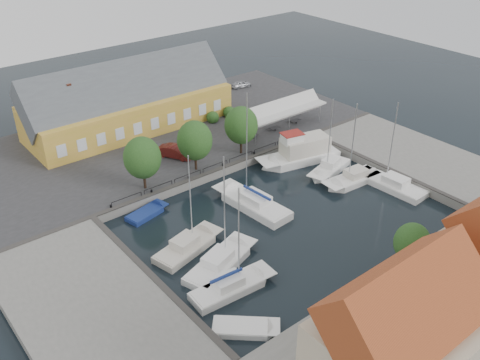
# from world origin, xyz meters

# --- Properties ---
(ground) EXTENTS (140.00, 140.00, 0.00)m
(ground) POSITION_xyz_m (0.00, 0.00, 0.00)
(ground) COLOR black
(ground) RESTS_ON ground
(north_quay) EXTENTS (56.00, 26.00, 1.00)m
(north_quay) POSITION_xyz_m (0.00, 23.00, 0.50)
(north_quay) COLOR #2D2D30
(north_quay) RESTS_ON ground
(west_quay) EXTENTS (12.00, 24.00, 1.00)m
(west_quay) POSITION_xyz_m (-22.00, -2.00, 0.50)
(west_quay) COLOR slate
(west_quay) RESTS_ON ground
(east_quay) EXTENTS (12.00, 24.00, 1.00)m
(east_quay) POSITION_xyz_m (22.00, -2.00, 0.50)
(east_quay) COLOR slate
(east_quay) RESTS_ON ground
(south_bank) EXTENTS (56.00, 14.00, 1.00)m
(south_bank) POSITION_xyz_m (0.00, -21.00, 0.50)
(south_bank) COLOR slate
(south_bank) RESTS_ON ground
(quay_edge_fittings) EXTENTS (56.00, 24.72, 0.40)m
(quay_edge_fittings) POSITION_xyz_m (0.02, 4.75, 1.06)
(quay_edge_fittings) COLOR #383533
(quay_edge_fittings) RESTS_ON north_quay
(warehouse) EXTENTS (28.56, 14.00, 9.55)m
(warehouse) POSITION_xyz_m (-2.60, 28.36, 4.43)
(warehouse) COLOR gold
(warehouse) RESTS_ON north_quay
(tent_canopy) EXTENTS (14.00, 4.00, 2.83)m
(tent_canopy) POSITION_xyz_m (14.00, 14.50, 3.68)
(tent_canopy) COLOR silver
(tent_canopy) RESTS_ON north_quay
(quay_trees) EXTENTS (18.20, 4.20, 6.30)m
(quay_trees) POSITION_xyz_m (-2.00, 12.00, 4.88)
(quay_trees) COLOR black
(quay_trees) RESTS_ON north_quay
(car_silver) EXTENTS (3.55, 1.67, 1.17)m
(car_silver) POSITION_xyz_m (20.16, 30.78, 1.59)
(car_silver) COLOR #B2B4BB
(car_silver) RESTS_ON north_quay
(car_red) EXTENTS (3.71, 4.94, 1.56)m
(car_red) POSITION_xyz_m (-2.16, 16.27, 1.78)
(car_red) COLOR #551613
(car_red) RESTS_ON north_quay
(center_sailboat) EXTENTS (3.80, 10.31, 13.68)m
(center_sailboat) POSITION_xyz_m (-1.06, 2.42, 0.36)
(center_sailboat) COLOR white
(center_sailboat) RESTS_ON ground
(trawler) EXTENTS (11.35, 5.62, 5.00)m
(trawler) POSITION_xyz_m (10.79, 7.00, 1.02)
(trawler) COLOR white
(trawler) RESTS_ON ground
(east_boat_a) EXTENTS (7.49, 4.19, 10.37)m
(east_boat_a) POSITION_xyz_m (11.57, 2.75, 0.26)
(east_boat_a) COLOR white
(east_boat_a) RESTS_ON ground
(east_boat_b) EXTENTS (8.05, 3.16, 10.81)m
(east_boat_b) POSITION_xyz_m (11.86, -0.82, 0.26)
(east_boat_b) COLOR white
(east_boat_b) RESTS_ON ground
(east_boat_c) EXTENTS (3.23, 8.84, 11.05)m
(east_boat_c) POSITION_xyz_m (14.37, -4.60, 0.26)
(east_boat_c) COLOR white
(east_boat_c) RESTS_ON ground
(west_boat_b) EXTENTS (8.12, 4.44, 10.73)m
(west_boat_b) POSITION_xyz_m (-11.02, 0.50, 0.26)
(west_boat_b) COLOR beige
(west_boat_b) RESTS_ON ground
(west_boat_c) EXTENTS (9.12, 5.39, 11.81)m
(west_boat_c) POSITION_xyz_m (-10.02, -3.48, 0.26)
(west_boat_c) COLOR white
(west_boat_c) RESTS_ON ground
(west_boat_d) EXTENTS (8.30, 3.01, 10.93)m
(west_boat_d) POSITION_xyz_m (-11.30, -6.82, 0.27)
(west_boat_d) COLOR white
(west_boat_d) RESTS_ON ground
(launch_sw) EXTENTS (5.43, 5.19, 0.98)m
(launch_sw) POSITION_xyz_m (-13.37, -11.23, 0.09)
(launch_sw) COLOR white
(launch_sw) RESTS_ON ground
(launch_nw) EXTENTS (5.13, 2.95, 0.88)m
(launch_nw) POSITION_xyz_m (-10.98, 8.46, 0.09)
(launch_nw) COLOR navy
(launch_nw) RESTS_ON ground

